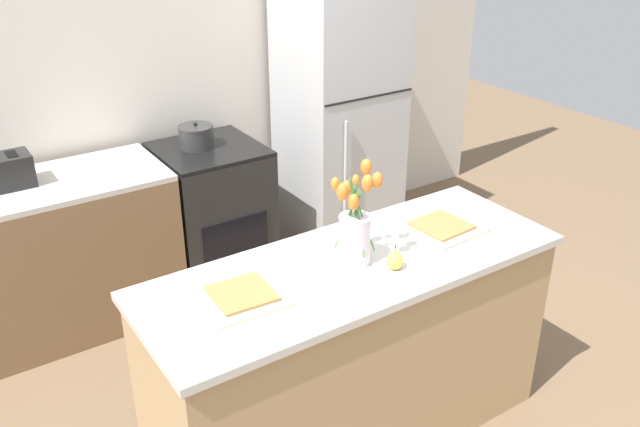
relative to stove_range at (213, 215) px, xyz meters
name	(u,v)px	position (x,y,z in m)	size (l,w,h in m)	color
back_wall	(159,60)	(-0.10, 0.40, 0.90)	(5.20, 0.08, 2.70)	silver
kitchen_island	(352,353)	(-0.10, -1.60, 0.01)	(1.80, 0.66, 0.92)	tan
back_counter	(17,268)	(-1.16, 0.00, 0.00)	(1.68, 0.60, 0.90)	brown
stove_range	(213,215)	(0.00, 0.00, 0.00)	(0.60, 0.61, 0.90)	black
refrigerator	(339,118)	(0.95, 0.00, 0.46)	(0.68, 0.67, 1.82)	#B7BABC
flower_vase	(355,228)	(-0.10, -1.60, 0.63)	(0.17, 0.19, 0.43)	silver
pear_figurine	(395,260)	(0.00, -1.73, 0.51)	(0.07, 0.07, 0.11)	#E5CC4C
plate_setting_left	(242,295)	(-0.60, -1.58, 0.48)	(0.32, 0.32, 0.02)	beige
plate_setting_right	(441,227)	(0.40, -1.58, 0.48)	(0.32, 0.32, 0.02)	beige
toaster	(5,171)	(-1.11, 0.05, 0.53)	(0.28, 0.18, 0.17)	black
cooking_pot	(196,136)	(-0.05, 0.04, 0.51)	(0.21, 0.21, 0.16)	#2D2D2D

